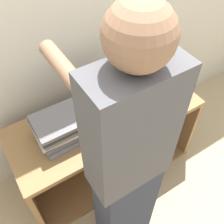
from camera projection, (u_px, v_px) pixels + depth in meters
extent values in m
plane|color=tan|center=(124.00, 191.00, 2.22)|extent=(12.00, 12.00, 0.00)
cube|color=beige|center=(73.00, 28.00, 1.71)|extent=(8.00, 0.05, 2.40)
cube|color=olive|center=(106.00, 118.00, 1.88)|extent=(1.41, 0.56, 0.04)
cube|color=olive|center=(107.00, 165.00, 2.37)|extent=(1.41, 0.56, 0.04)
cube|color=olive|center=(25.00, 186.00, 1.88)|extent=(0.04, 0.56, 0.62)
cube|color=olive|center=(171.00, 111.00, 2.37)|extent=(0.04, 0.56, 0.62)
cube|color=olive|center=(91.00, 123.00, 2.28)|extent=(1.34, 0.04, 0.62)
cube|color=gray|center=(106.00, 115.00, 1.86)|extent=(0.31, 0.25, 0.02)
cube|color=black|center=(105.00, 113.00, 1.86)|extent=(0.25, 0.14, 0.00)
cube|color=gray|center=(94.00, 89.00, 1.85)|extent=(0.31, 0.05, 0.25)
cube|color=black|center=(95.00, 89.00, 1.84)|extent=(0.27, 0.04, 0.22)
cube|color=gray|center=(64.00, 135.00, 1.74)|extent=(0.32, 0.26, 0.03)
cube|color=slate|center=(62.00, 132.00, 1.72)|extent=(0.31, 0.25, 0.03)
cube|color=slate|center=(60.00, 130.00, 1.70)|extent=(0.32, 0.26, 0.03)
cube|color=#B7B7BC|center=(59.00, 128.00, 1.68)|extent=(0.32, 0.26, 0.03)
cube|color=slate|center=(61.00, 125.00, 1.66)|extent=(0.31, 0.26, 0.03)
cube|color=#232326|center=(58.00, 123.00, 1.64)|extent=(0.31, 0.26, 0.03)
cube|color=slate|center=(58.00, 120.00, 1.62)|extent=(0.31, 0.25, 0.03)
cube|color=#B7B7BC|center=(144.00, 98.00, 1.97)|extent=(0.31, 0.25, 0.03)
cube|color=slate|center=(144.00, 95.00, 1.96)|extent=(0.31, 0.25, 0.03)
cube|color=slate|center=(144.00, 91.00, 1.94)|extent=(0.32, 0.26, 0.03)
cube|color=gray|center=(145.00, 89.00, 1.92)|extent=(0.31, 0.25, 0.03)
cube|color=#232326|center=(146.00, 86.00, 1.90)|extent=(0.32, 0.26, 0.03)
cube|color=#232326|center=(146.00, 84.00, 1.88)|extent=(0.31, 0.26, 0.03)
cube|color=#2D3342|center=(125.00, 206.00, 1.69)|extent=(0.34, 0.20, 0.87)
cube|color=#4C4C51|center=(131.00, 132.00, 1.12)|extent=(0.40, 0.20, 0.69)
sphere|color=#8C664C|center=(140.00, 35.00, 0.77)|extent=(0.24, 0.24, 0.24)
cylinder|color=#8C664C|center=(63.00, 67.00, 1.03)|extent=(0.07, 0.32, 0.07)
cylinder|color=#8C664C|center=(130.00, 42.00, 1.14)|extent=(0.07, 0.32, 0.07)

